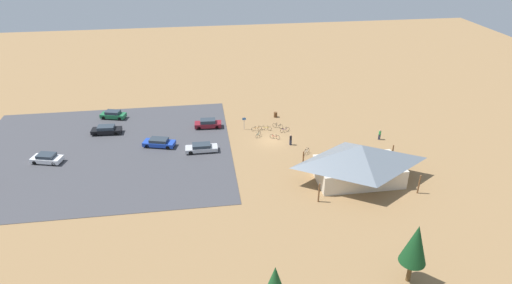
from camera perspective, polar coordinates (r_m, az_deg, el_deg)
name	(u,v)px	position (r m, az deg, el deg)	size (l,w,h in m)	color
ground	(271,140)	(68.15, 2.01, 0.20)	(160.00, 160.00, 0.00)	#937047
parking_lot_asphalt	(102,152)	(68.81, -19.67, -1.24)	(38.53, 32.23, 0.05)	#424247
bike_pavilion	(360,161)	(58.28, 13.50, -2.41)	(13.40, 8.43, 5.31)	beige
trash_bin	(275,115)	(75.96, 2.58, 3.61)	(0.60, 0.60, 0.90)	brown
lot_sign	(244,122)	(71.06, -1.58, 2.70)	(0.56, 0.08, 2.20)	#99999E
pine_far_east	(415,244)	(43.75, 20.25, -12.54)	(2.54, 2.54, 6.67)	brown
bicycle_orange_back_row	(256,128)	(71.09, 0.06, 1.79)	(1.73, 0.48, 0.85)	black
bicycle_yellow_near_porch	(266,128)	(71.24, 1.38, 1.84)	(1.65, 0.71, 0.84)	black
bicycle_purple_lone_east	(285,130)	(70.81, 3.82, 1.62)	(1.65, 0.67, 0.82)	black
bicycle_teal_trailside	(258,135)	(69.10, 0.30, 0.99)	(1.01, 1.46, 0.89)	black
bicycle_red_yard_right	(275,137)	(68.52, 2.50, 0.70)	(1.50, 0.88, 0.77)	black
bicycle_black_yard_left	(278,126)	(72.05, 2.89, 2.15)	(1.56, 1.05, 0.86)	black
bicycle_silver_front_row	(306,152)	(64.54, 6.63, -1.27)	(1.26, 1.20, 0.90)	black
car_green_front_row	(113,115)	(79.17, -18.29, 3.44)	(4.54, 2.79, 1.40)	#1E6B3D
car_black_inner_stall	(106,130)	(73.93, -19.09, 1.53)	(4.75, 2.09, 1.35)	black
car_white_second_row	(47,158)	(68.60, -25.82, -1.94)	(4.57, 2.93, 1.35)	white
car_silver_by_curb	(202,148)	(65.10, -7.19, -0.75)	(4.77, 1.78, 1.25)	#BCBCC1
car_blue_mid_lot	(159,142)	(67.64, -12.64, -0.06)	(5.11, 3.11, 1.30)	#1E42B2
car_maroon_back_corner	(208,124)	(72.30, -6.33, 2.43)	(4.47, 2.01, 1.47)	maroon
visitor_crossing_yard	(291,139)	(66.62, 4.58, 0.33)	(0.36, 0.36, 1.77)	#2D3347
visitor_by_pavilion	(380,134)	(70.74, 15.97, 0.97)	(0.40, 0.38, 1.71)	#2D3347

